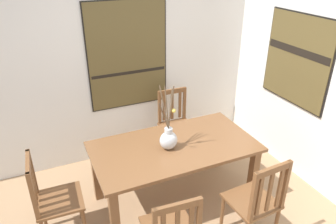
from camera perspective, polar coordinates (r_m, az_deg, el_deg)
wall_back at (r=4.09m, az=-8.80°, el=9.63°), size 6.40×0.12×2.70m
dining_table at (r=3.41m, az=1.11°, el=-7.46°), size 1.70×0.91×0.73m
centerpiece_vase at (r=3.24m, az=0.09°, el=-4.68°), size 0.24×0.27×0.71m
chair_0 at (r=3.15m, az=15.40°, el=-15.07°), size 0.44×0.44×0.96m
chair_1 at (r=3.25m, az=-19.95°, el=-14.27°), size 0.44×0.44×0.94m
chair_2 at (r=4.26m, az=1.42°, el=-2.11°), size 0.43×0.43×0.92m
painting_on_back_wall at (r=4.05m, az=-7.16°, el=9.93°), size 1.02×0.05×1.35m
painting_on_side_wall at (r=4.02m, az=22.03°, el=8.61°), size 0.05×0.97×1.05m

